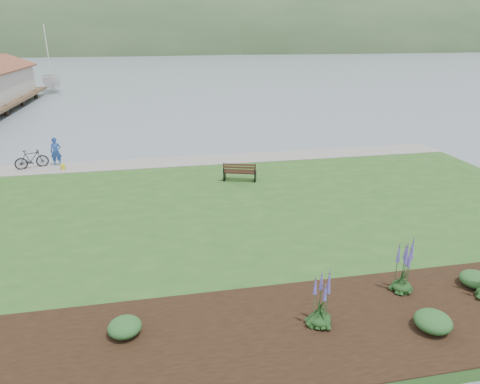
% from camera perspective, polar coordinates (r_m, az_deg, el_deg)
% --- Properties ---
extents(ground, '(600.00, 600.00, 0.00)m').
position_cam_1_polar(ground, '(20.55, -5.58, -2.36)').
color(ground, slate).
rests_on(ground, ground).
extents(lawn, '(34.00, 20.00, 0.40)m').
position_cam_1_polar(lawn, '(18.64, -4.97, -4.16)').
color(lawn, '#26521D').
rests_on(lawn, ground).
extents(shoreline_path, '(34.00, 2.20, 0.03)m').
position_cam_1_polar(shoreline_path, '(26.90, -7.11, 4.12)').
color(shoreline_path, gray).
rests_on(shoreline_path, lawn).
extents(garden_bed, '(24.00, 4.40, 0.04)m').
position_cam_1_polar(garden_bed, '(12.69, 13.48, -16.68)').
color(garden_bed, black).
rests_on(garden_bed, lawn).
extents(far_hillside, '(580.00, 80.00, 38.00)m').
position_cam_1_polar(far_hillside, '(190.26, -4.78, 18.18)').
color(far_hillside, '#314D2B').
rests_on(far_hillside, ground).
extents(park_bench, '(1.86, 1.20, 1.08)m').
position_cam_1_polar(park_bench, '(22.96, -0.04, 2.74)').
color(park_bench, '#321B13').
rests_on(park_bench, lawn).
extents(person, '(0.75, 0.53, 2.02)m').
position_cam_1_polar(person, '(27.83, -23.38, 5.25)').
color(person, '#204396').
rests_on(person, lawn).
extents(bicycle_b, '(1.18, 1.94, 1.13)m').
position_cam_1_polar(bicycle_b, '(27.98, -26.05, 3.96)').
color(bicycle_b, black).
rests_on(bicycle_b, lawn).
extents(sailboat, '(13.23, 13.36, 28.32)m').
position_cam_1_polar(sailboat, '(67.02, -23.60, 12.14)').
color(sailboat, silver).
rests_on(sailboat, ground).
extents(pannier, '(0.29, 0.35, 0.32)m').
position_cam_1_polar(pannier, '(27.07, -22.53, 3.10)').
color(pannier, gold).
rests_on(pannier, lawn).
extents(echium_0, '(0.62, 0.62, 1.74)m').
position_cam_1_polar(echium_0, '(12.11, 10.73, -14.35)').
color(echium_0, '#133413').
rests_on(echium_0, garden_bed).
extents(echium_1, '(0.62, 0.62, 1.92)m').
position_cam_1_polar(echium_1, '(14.13, 21.06, -9.40)').
color(echium_1, '#133413').
rests_on(echium_1, garden_bed).
extents(shrub_0, '(0.90, 0.90, 0.45)m').
position_cam_1_polar(shrub_0, '(12.25, -15.13, -16.98)').
color(shrub_0, '#1E4C21').
rests_on(shrub_0, garden_bed).
extents(shrub_1, '(0.99, 0.99, 0.50)m').
position_cam_1_polar(shrub_1, '(13.08, 24.34, -15.44)').
color(shrub_1, '#1E4C21').
rests_on(shrub_1, garden_bed).
extents(shrub_2, '(0.93, 0.93, 0.47)m').
position_cam_1_polar(shrub_2, '(15.62, 28.87, -10.15)').
color(shrub_2, '#1E4C21').
rests_on(shrub_2, garden_bed).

